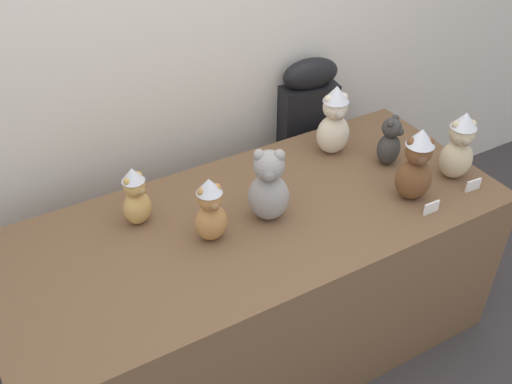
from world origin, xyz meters
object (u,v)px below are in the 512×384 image
object	(u,v)px
teddy_bear_charcoal	(390,142)
teddy_bear_ash	(269,187)
instrument_case	(306,154)
teddy_bear_cream	(334,121)
teddy_bear_honey	(136,197)
teddy_bear_caramel	(210,210)
teddy_bear_chestnut	(416,165)
display_table	(256,286)
teddy_bear_sand	(459,146)

from	to	relation	value
teddy_bear_charcoal	teddy_bear_ash	bearing A→B (deg)	158.38
instrument_case	teddy_bear_cream	bearing A→B (deg)	-97.70
teddy_bear_honey	teddy_bear_caramel	distance (m)	0.30
teddy_bear_caramel	teddy_bear_cream	distance (m)	0.77
teddy_bear_chestnut	instrument_case	bearing A→B (deg)	115.42
display_table	instrument_case	size ratio (longest dim) A/B	1.88
instrument_case	teddy_bear_ash	world-z (taller)	teddy_bear_ash
display_table	teddy_bear_honey	xyz separation A→B (m)	(-0.40, 0.20, 0.50)
teddy_bear_cream	teddy_bear_honey	bearing A→B (deg)	-165.43
teddy_bear_ash	display_table	bearing A→B (deg)	-178.41
teddy_bear_sand	teddy_bear_charcoal	bearing A→B (deg)	149.98
display_table	teddy_bear_honey	distance (m)	0.67
display_table	teddy_bear_chestnut	size ratio (longest dim) A/B	6.30
instrument_case	teddy_bear_charcoal	bearing A→B (deg)	-74.57
teddy_bear_chestnut	teddy_bear_sand	bearing A→B (deg)	31.65
teddy_bear_ash	teddy_bear_sand	bearing A→B (deg)	20.54
teddy_bear_cream	instrument_case	bearing A→B (deg)	86.70
teddy_bear_chestnut	teddy_bear_cream	bearing A→B (deg)	126.52
display_table	teddy_bear_ash	distance (m)	0.52
teddy_bear_caramel	teddy_bear_charcoal	bearing A→B (deg)	6.69
instrument_case	teddy_bear_honey	xyz separation A→B (m)	(-1.01, -0.36, 0.34)
instrument_case	teddy_bear_ash	size ratio (longest dim) A/B	3.46
teddy_bear_honey	teddy_bear_caramel	world-z (taller)	teddy_bear_caramel
display_table	teddy_bear_charcoal	bearing A→B (deg)	3.53
instrument_case	teddy_bear_honey	size ratio (longest dim) A/B	4.31
teddy_bear_cream	teddy_bear_sand	bearing A→B (deg)	-38.81
display_table	teddy_bear_sand	distance (m)	1.01
teddy_bear_sand	teddy_bear_caramel	bearing A→B (deg)	-166.41
teddy_bear_charcoal	instrument_case	bearing A→B (deg)	70.03
teddy_bear_sand	teddy_bear_chestnut	bearing A→B (deg)	-153.03
display_table	teddy_bear_honey	world-z (taller)	teddy_bear_honey
teddy_bear_chestnut	teddy_bear_cream	size ratio (longest dim) A/B	0.97
teddy_bear_ash	teddy_bear_caramel	bearing A→B (deg)	-148.77
teddy_bear_sand	teddy_bear_ash	distance (m)	0.82
teddy_bear_sand	teddy_bear_charcoal	distance (m)	0.28
teddy_bear_sand	teddy_bear_honey	world-z (taller)	teddy_bear_sand
teddy_bear_caramel	instrument_case	bearing A→B (deg)	37.84
display_table	instrument_case	bearing A→B (deg)	42.11
teddy_bear_cream	teddy_bear_charcoal	bearing A→B (deg)	-38.07
teddy_bear_ash	instrument_case	bearing A→B (deg)	76.44
display_table	teddy_bear_ash	xyz separation A→B (m)	(0.04, -0.02, 0.52)
display_table	teddy_bear_cream	world-z (taller)	teddy_bear_cream
teddy_bear_cream	teddy_bear_ash	bearing A→B (deg)	-139.70
teddy_bear_honey	teddy_bear_charcoal	bearing A→B (deg)	-29.69
teddy_bear_charcoal	teddy_bear_cream	distance (m)	0.25
teddy_bear_caramel	teddy_bear_charcoal	xyz separation A→B (m)	(0.88, 0.07, -0.03)
instrument_case	teddy_bear_chestnut	size ratio (longest dim) A/B	3.35
teddy_bear_chestnut	teddy_bear_charcoal	size ratio (longest dim) A/B	1.41
teddy_bear_sand	teddy_bear_ash	bearing A→B (deg)	-168.82
teddy_bear_honey	teddy_bear_sand	bearing A→B (deg)	-38.11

